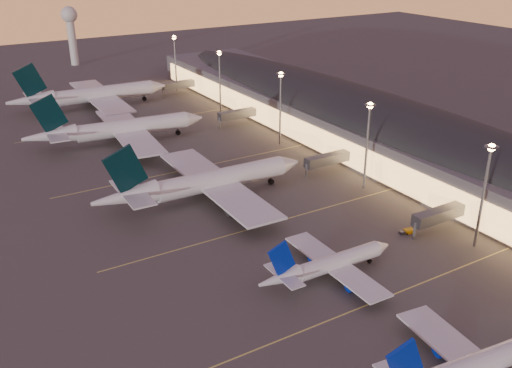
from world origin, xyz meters
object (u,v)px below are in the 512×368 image
object	(u,v)px
airliner_wide_near	(204,183)
airliner_wide_mid	(118,129)
airliner_narrow_north	(328,265)
airliner_wide_far	(91,95)
baggage_tug_c	(407,231)
radar_tower	(71,26)

from	to	relation	value
airliner_wide_near	airliner_wide_mid	xyz separation A→B (m)	(-5.12, 58.61, 0.09)
airliner_narrow_north	airliner_wide_far	world-z (taller)	airliner_wide_far
airliner_wide_near	baggage_tug_c	distance (m)	55.91
airliner_wide_far	airliner_wide_mid	bearing A→B (deg)	-94.22
airliner_wide_mid	baggage_tug_c	size ratio (longest dim) A/B	16.44
airliner_wide_far	radar_tower	world-z (taller)	radar_tower
airliner_narrow_north	airliner_wide_mid	xyz separation A→B (m)	(-10.05, 108.19, 2.10)
airliner_narrow_north	airliner_wide_mid	world-z (taller)	airliner_wide_mid
radar_tower	baggage_tug_c	world-z (taller)	radar_tower
airliner_wide_mid	airliner_wide_near	bearing A→B (deg)	-79.80
airliner_wide_near	airliner_wide_far	distance (m)	109.13
radar_tower	baggage_tug_c	bearing A→B (deg)	-86.14
airliner_wide_far	radar_tower	xyz separation A→B (m)	(17.66, 94.03, 16.28)
airliner_wide_near	airliner_wide_far	bearing A→B (deg)	91.08
airliner_wide_mid	radar_tower	size ratio (longest dim) A/B	1.97
baggage_tug_c	airliner_wide_far	bearing A→B (deg)	115.78
airliner_wide_far	baggage_tug_c	size ratio (longest dim) A/B	17.43
airliner_wide_near	airliner_wide_far	size ratio (longest dim) A/B	0.92
airliner_wide_mid	radar_tower	world-z (taller)	radar_tower
airliner_narrow_north	radar_tower	world-z (taller)	radar_tower
airliner_wide_far	baggage_tug_c	distance (m)	156.92
airliner_wide_near	baggage_tug_c	bearing A→B (deg)	-50.91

